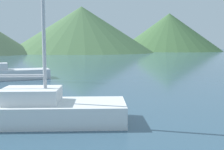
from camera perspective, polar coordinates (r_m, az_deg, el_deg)
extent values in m
cube|color=white|center=(9.85, -16.00, -7.35)|extent=(6.58, 3.77, 0.69)
cube|color=white|center=(9.73, -16.11, -3.98)|extent=(2.21, 1.89, 0.48)
cylinder|color=#BCBCC1|center=(9.90, -21.51, -0.15)|extent=(2.72, 0.93, 0.10)
cone|color=#476B42|center=(88.67, -6.16, 9.18)|extent=(44.61, 44.61, 14.09)
cone|color=#3D6038|center=(106.70, 11.52, 8.52)|extent=(38.09, 38.09, 13.77)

